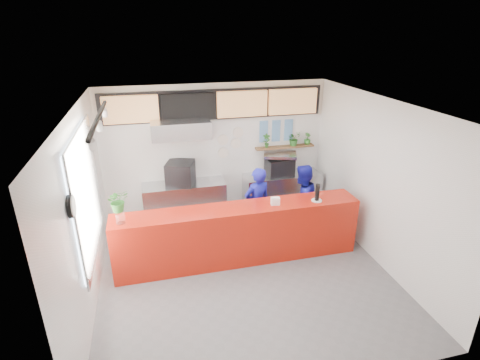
{
  "coord_description": "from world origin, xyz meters",
  "views": [
    {
      "loc": [
        -1.43,
        -5.43,
        4.13
      ],
      "look_at": [
        0.1,
        0.7,
        1.5
      ],
      "focal_mm": 28.0,
      "sensor_mm": 36.0,
      "label": 1
    }
  ],
  "objects_px": {
    "panini_oven": "(180,173)",
    "staff_center": "(257,205)",
    "service_counter": "(239,234)",
    "espresso_machine": "(280,167)",
    "pepper_mill": "(317,192)",
    "staff_right": "(301,201)"
  },
  "relations": [
    {
      "from": "staff_right",
      "to": "pepper_mill",
      "type": "bearing_deg",
      "value": 65.33
    },
    {
      "from": "service_counter",
      "to": "pepper_mill",
      "type": "distance_m",
      "value": 1.64
    },
    {
      "from": "espresso_machine",
      "to": "service_counter",
      "type": "bearing_deg",
      "value": -132.24
    },
    {
      "from": "service_counter",
      "to": "panini_oven",
      "type": "xyz_separation_m",
      "value": [
        -0.86,
        1.8,
        0.6
      ]
    },
    {
      "from": "staff_right",
      "to": "pepper_mill",
      "type": "distance_m",
      "value": 0.81
    },
    {
      "from": "panini_oven",
      "to": "espresso_machine",
      "type": "bearing_deg",
      "value": 18.31
    },
    {
      "from": "panini_oven",
      "to": "staff_center",
      "type": "height_order",
      "value": "staff_center"
    },
    {
      "from": "staff_center",
      "to": "panini_oven",
      "type": "bearing_deg",
      "value": -54.43
    },
    {
      "from": "pepper_mill",
      "to": "espresso_machine",
      "type": "bearing_deg",
      "value": 91.62
    },
    {
      "from": "service_counter",
      "to": "panini_oven",
      "type": "bearing_deg",
      "value": 115.42
    },
    {
      "from": "panini_oven",
      "to": "espresso_machine",
      "type": "xyz_separation_m",
      "value": [
        2.27,
        0.0,
        -0.06
      ]
    },
    {
      "from": "service_counter",
      "to": "panini_oven",
      "type": "height_order",
      "value": "panini_oven"
    },
    {
      "from": "service_counter",
      "to": "staff_center",
      "type": "distance_m",
      "value": 0.86
    },
    {
      "from": "panini_oven",
      "to": "pepper_mill",
      "type": "height_order",
      "value": "pepper_mill"
    },
    {
      "from": "espresso_machine",
      "to": "staff_right",
      "type": "distance_m",
      "value": 1.28
    },
    {
      "from": "pepper_mill",
      "to": "staff_right",
      "type": "bearing_deg",
      "value": 91.39
    },
    {
      "from": "service_counter",
      "to": "espresso_machine",
      "type": "relative_size",
      "value": 7.48
    },
    {
      "from": "staff_center",
      "to": "staff_right",
      "type": "bearing_deg",
      "value": 161.18
    },
    {
      "from": "espresso_machine",
      "to": "staff_center",
      "type": "distance_m",
      "value": 1.5
    },
    {
      "from": "panini_oven",
      "to": "staff_right",
      "type": "bearing_deg",
      "value": -9.93
    },
    {
      "from": "panini_oven",
      "to": "espresso_machine",
      "type": "height_order",
      "value": "panini_oven"
    },
    {
      "from": "staff_right",
      "to": "service_counter",
      "type": "bearing_deg",
      "value": -5.08
    }
  ]
}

